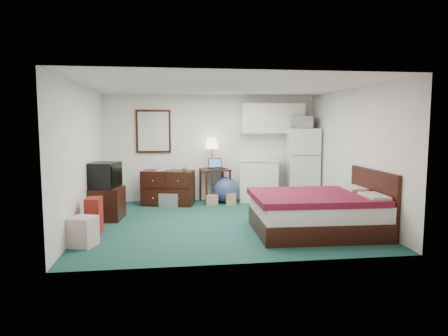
{
  "coord_description": "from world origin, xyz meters",
  "views": [
    {
      "loc": [
        -0.96,
        -7.23,
        1.82
      ],
      "look_at": [
        0.03,
        0.13,
        1.0
      ],
      "focal_mm": 32.0,
      "sensor_mm": 36.0,
      "label": 1
    }
  ],
  "objects": [
    {
      "name": "ceiling",
      "position": [
        0.0,
        0.0,
        2.5
      ],
      "size": [
        5.0,
        4.5,
        0.01
      ],
      "primitive_type": "cube",
      "color": "silver",
      "rests_on": "walls"
    },
    {
      "name": "mirror",
      "position": [
        -1.35,
        2.22,
        1.65
      ],
      "size": [
        0.8,
        0.06,
        1.0
      ],
      "primitive_type": null,
      "color": "white",
      "rests_on": "walls"
    },
    {
      "name": "floor_lamp",
      "position": [
        -0.0,
        2.05,
        0.75
      ],
      "size": [
        0.39,
        0.39,
        1.5
      ],
      "primitive_type": null,
      "rotation": [
        0.0,
        0.0,
        0.23
      ],
      "color": "#CF9249",
      "rests_on": "floor"
    },
    {
      "name": "walls",
      "position": [
        0.0,
        0.0,
        1.25
      ],
      "size": [
        5.01,
        4.51,
        2.5
      ],
      "color": "silver",
      "rests_on": "floor"
    },
    {
      "name": "upper_cabinets",
      "position": [
        1.45,
        2.08,
        1.95
      ],
      "size": [
        1.5,
        0.35,
        0.7
      ],
      "primitive_type": null,
      "color": "white",
      "rests_on": "walls"
    },
    {
      "name": "laptop",
      "position": [
        0.11,
        1.9,
        0.9
      ],
      "size": [
        0.41,
        0.37,
        0.23
      ],
      "primitive_type": null,
      "rotation": [
        0.0,
        0.0,
        0.34
      ],
      "color": "black",
      "rests_on": "desk"
    },
    {
      "name": "bed",
      "position": [
        1.45,
        -0.91,
        0.33
      ],
      "size": [
        2.09,
        1.66,
        0.65
      ],
      "primitive_type": null,
      "rotation": [
        0.0,
        0.0,
        -0.03
      ],
      "color": "#490A20",
      "rests_on": "floor"
    },
    {
      "name": "exercise_ball",
      "position": [
        0.29,
        1.82,
        0.3
      ],
      "size": [
        0.61,
        0.61,
        0.6
      ],
      "primitive_type": "sphere",
      "rotation": [
        0.0,
        0.0,
        -0.01
      ],
      "color": "navy",
      "rests_on": "floor"
    },
    {
      "name": "suitcase",
      "position": [
        -2.25,
        -0.47,
        0.3
      ],
      "size": [
        0.25,
        0.38,
        0.6
      ],
      "primitive_type": null,
      "rotation": [
        0.0,
        0.0,
        -0.04
      ],
      "color": "maroon",
      "rests_on": "floor"
    },
    {
      "name": "crt_tv",
      "position": [
        -2.22,
        0.52,
        0.85
      ],
      "size": [
        0.66,
        0.69,
        0.48
      ],
      "primitive_type": null,
      "rotation": [
        0.0,
        0.0,
        -0.29
      ],
      "color": "black",
      "rests_on": "tv_stand"
    },
    {
      "name": "dresser",
      "position": [
        -1.03,
        1.76,
        0.39
      ],
      "size": [
        1.23,
        0.78,
        0.78
      ],
      "primitive_type": null,
      "rotation": [
        0.0,
        0.0,
        -0.24
      ],
      "color": "black",
      "rests_on": "floor"
    },
    {
      "name": "kitchen_counter",
      "position": [
        1.14,
        1.91,
        0.48
      ],
      "size": [
        1.05,
        0.92,
        0.96
      ],
      "primitive_type": null,
      "rotation": [
        0.0,
        0.0,
        -0.33
      ],
      "color": "white",
      "rests_on": "floor"
    },
    {
      "name": "mug",
      "position": [
        -0.65,
        1.61,
        0.84
      ],
      "size": [
        0.14,
        0.13,
        0.12
      ],
      "primitive_type": "imported",
      "rotation": [
        0.0,
        0.0,
        -0.48
      ],
      "color": "#50904B",
      "rests_on": "dresser"
    },
    {
      "name": "fridge",
      "position": [
        2.13,
        1.84,
        0.86
      ],
      "size": [
        0.78,
        0.78,
        1.72
      ],
      "primitive_type": null,
      "rotation": [
        0.0,
        0.0,
        -0.12
      ],
      "color": "silver",
      "rests_on": "floor"
    },
    {
      "name": "headboard",
      "position": [
        2.46,
        -0.91,
        0.55
      ],
      "size": [
        0.06,
        1.56,
        1.0
      ],
      "primitive_type": null,
      "color": "black",
      "rests_on": "walls"
    },
    {
      "name": "book_a",
      "position": [
        -1.28,
        1.76,
        0.89
      ],
      "size": [
        0.17,
        0.06,
        0.23
      ],
      "primitive_type": "imported",
      "rotation": [
        0.0,
        0.0,
        -0.25
      ],
      "color": "#9A7850",
      "rests_on": "dresser"
    },
    {
      "name": "cardboard_box_a",
      "position": [
        -0.05,
        1.59,
        0.11
      ],
      "size": [
        0.27,
        0.23,
        0.22
      ],
      "primitive_type": null,
      "rotation": [
        0.0,
        0.0,
        -0.02
      ],
      "color": "#9A7850",
      "rests_on": "floor"
    },
    {
      "name": "desk",
      "position": [
        0.05,
        1.93,
        0.39
      ],
      "size": [
        0.72,
        0.72,
        0.78
      ],
      "primitive_type": null,
      "rotation": [
        0.0,
        0.0,
        0.18
      ],
      "color": "black",
      "rests_on": "floor"
    },
    {
      "name": "retail_box",
      "position": [
        -2.28,
        -1.18,
        0.22
      ],
      "size": [
        0.45,
        0.45,
        0.44
      ],
      "primitive_type": null,
      "rotation": [
        0.0,
        0.0,
        -0.34
      ],
      "color": "white",
      "rests_on": "floor"
    },
    {
      "name": "file_bin",
      "position": [
        -0.99,
        1.59,
        0.15
      ],
      "size": [
        0.5,
        0.44,
        0.3
      ],
      "primitive_type": null,
      "rotation": [
        0.0,
        0.0,
        -0.32
      ],
      "color": "gray",
      "rests_on": "floor"
    },
    {
      "name": "cardboard_box_b",
      "position": [
        0.39,
        1.61,
        0.13
      ],
      "size": [
        0.26,
        0.29,
        0.26
      ],
      "primitive_type": null,
      "rotation": [
        0.0,
        0.0,
        -0.13
      ],
      "color": "#9A7850",
      "rests_on": "floor"
    },
    {
      "name": "tv_stand",
      "position": [
        -2.21,
        0.53,
        0.31
      ],
      "size": [
        0.69,
        0.74,
        0.61
      ],
      "primitive_type": null,
      "rotation": [
        0.0,
        0.0,
        -0.12
      ],
      "color": "black",
      "rests_on": "floor"
    },
    {
      "name": "microwave",
      "position": [
        2.12,
        1.83,
        1.89
      ],
      "size": [
        0.59,
        0.47,
        0.35
      ],
      "primitive_type": "imported",
      "rotation": [
        0.0,
        0.0,
        -0.44
      ],
      "color": "silver",
      "rests_on": "fridge"
    },
    {
      "name": "floor",
      "position": [
        0.0,
        0.0,
        0.0
      ],
      "size": [
        5.0,
        4.5,
        0.01
      ],
      "primitive_type": "cube",
      "color": "#1D423D",
      "rests_on": "ground"
    },
    {
      "name": "book_b",
      "position": [
        -1.14,
        1.88,
        0.89
      ],
      "size": [
        0.17,
        0.02,
        0.23
      ],
      "primitive_type": "imported",
      "rotation": [
        0.0,
        0.0,
        0.0
      ],
      "color": "#9A7850",
      "rests_on": "dresser"
    }
  ]
}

